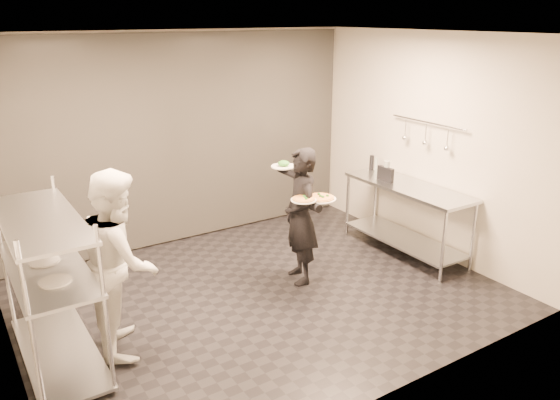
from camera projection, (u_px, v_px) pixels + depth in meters
room_shell at (210, 152)px, 6.59m from camera, size 5.00×4.00×2.80m
pass_rack at (49, 282)px, 4.75m from camera, size 0.60×1.60×1.50m
prep_counter at (406, 207)px, 7.01m from camera, size 0.60×1.80×0.92m
utensil_rail at (426, 135)px, 6.84m from camera, size 0.07×1.20×0.31m
waiter at (301, 216)px, 6.21m from camera, size 0.52×0.66×1.59m
chef at (120, 261)px, 4.94m from camera, size 0.87×0.99×1.72m
pizza_plate_near at (304, 199)px, 5.92m from camera, size 0.28×0.28×0.05m
pizza_plate_far at (320, 198)px, 6.06m from camera, size 0.35×0.35×0.05m
salad_plate at (284, 165)px, 6.23m from camera, size 0.29×0.29×0.07m
pos_monitor at (385, 174)px, 7.06m from camera, size 0.05×0.26×0.19m
bottle_green at (386, 171)px, 7.07m from camera, size 0.07×0.07×0.26m
bottle_clear at (376, 164)px, 7.57m from camera, size 0.05×0.05×0.18m
bottle_dark at (372, 163)px, 7.57m from camera, size 0.06×0.06×0.21m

